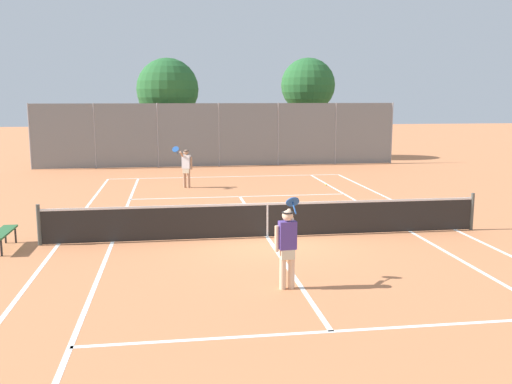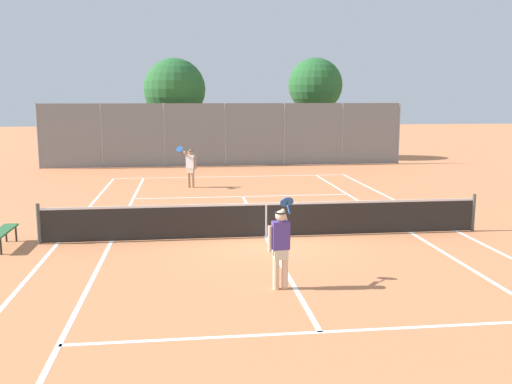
# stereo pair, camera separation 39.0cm
# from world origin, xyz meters

# --- Properties ---
(ground_plane) EXTENTS (120.00, 120.00, 0.00)m
(ground_plane) POSITION_xyz_m (0.00, 0.00, 0.00)
(ground_plane) COLOR #CC7A4C
(court_line_markings) EXTENTS (11.10, 23.90, 0.01)m
(court_line_markings) POSITION_xyz_m (0.00, 0.00, 0.00)
(court_line_markings) COLOR white
(court_line_markings) RESTS_ON ground
(tennis_net) EXTENTS (12.00, 0.10, 1.07)m
(tennis_net) POSITION_xyz_m (0.00, 0.00, 0.51)
(tennis_net) COLOR #474C47
(tennis_net) RESTS_ON ground
(player_near_side) EXTENTS (0.62, 0.77, 1.77)m
(player_near_side) POSITION_xyz_m (-0.30, -4.21, 0.93)
(player_near_side) COLOR beige
(player_near_side) RESTS_ON ground
(player_far_left) EXTENTS (0.84, 0.69, 1.77)m
(player_far_left) POSITION_xyz_m (-1.96, 8.85, 0.93)
(player_far_left) COLOR tan
(player_far_left) RESTS_ON ground
(loose_tennis_ball_0) EXTENTS (0.07, 0.07, 0.07)m
(loose_tennis_ball_0) POSITION_xyz_m (-4.67, 1.96, 0.03)
(loose_tennis_ball_0) COLOR #D1DB33
(loose_tennis_ball_0) RESTS_ON ground
(loose_tennis_ball_1) EXTENTS (0.07, 0.07, 0.07)m
(loose_tennis_ball_1) POSITION_xyz_m (3.99, 8.57, 0.03)
(loose_tennis_ball_1) COLOR #D1DB33
(loose_tennis_ball_1) RESTS_ON ground
(loose_tennis_ball_2) EXTENTS (0.07, 0.07, 0.07)m
(loose_tennis_ball_2) POSITION_xyz_m (-3.03, 0.13, 0.03)
(loose_tennis_ball_2) COLOR #D1DB33
(loose_tennis_ball_2) RESTS_ON ground
(loose_tennis_ball_4) EXTENTS (0.07, 0.07, 0.07)m
(loose_tennis_ball_4) POSITION_xyz_m (-2.42, 0.37, 0.03)
(loose_tennis_ball_4) COLOR #D1DB33
(loose_tennis_ball_4) RESTS_ON ground
(courtside_bench) EXTENTS (0.36, 1.50, 0.47)m
(courtside_bench) POSITION_xyz_m (-6.76, -0.29, 0.41)
(courtside_bench) COLOR #2D6638
(courtside_bench) RESTS_ON ground
(back_fence) EXTENTS (19.76, 0.08, 3.44)m
(back_fence) POSITION_xyz_m (-0.00, 16.08, 1.72)
(back_fence) COLOR gray
(back_fence) RESTS_ON ground
(tree_behind_left) EXTENTS (3.51, 3.51, 5.94)m
(tree_behind_left) POSITION_xyz_m (-2.82, 18.31, 4.09)
(tree_behind_left) COLOR brown
(tree_behind_left) RESTS_ON ground
(tree_behind_right) EXTENTS (3.28, 3.28, 6.09)m
(tree_behind_right) POSITION_xyz_m (5.80, 19.48, 4.37)
(tree_behind_right) COLOR brown
(tree_behind_right) RESTS_ON ground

